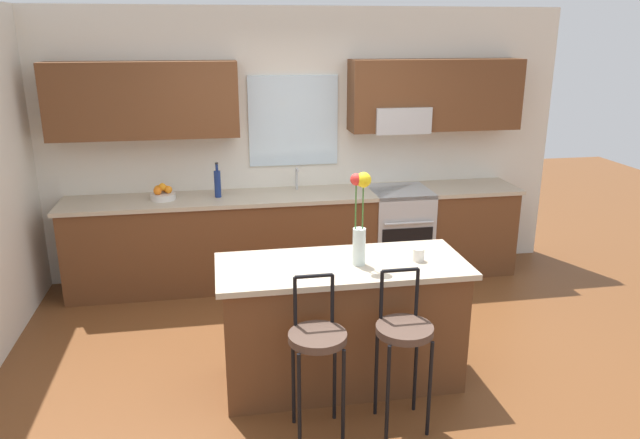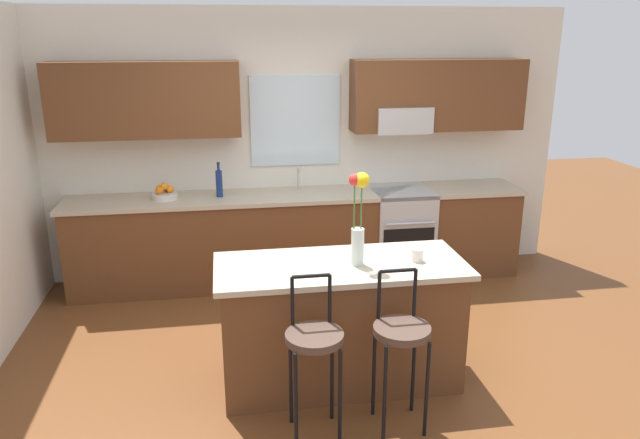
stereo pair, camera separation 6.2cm
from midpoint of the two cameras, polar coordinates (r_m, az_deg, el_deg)
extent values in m
plane|color=brown|center=(4.79, 1.23, -13.48)|extent=(14.00, 14.00, 0.00)
cube|color=silver|center=(6.25, -2.12, 7.14)|extent=(5.60, 0.12, 2.70)
cube|color=brown|center=(5.95, -15.90, 10.84)|extent=(1.75, 0.34, 0.70)
cube|color=brown|center=(6.30, 11.35, 11.49)|extent=(1.75, 0.34, 0.70)
cube|color=silver|center=(6.15, -2.06, 9.32)|extent=(0.90, 0.03, 0.90)
cube|color=#B7BABC|center=(6.18, 8.00, 9.39)|extent=(0.56, 0.36, 0.26)
cube|color=brown|center=(6.14, -1.61, -1.84)|extent=(4.50, 0.60, 0.88)
cube|color=#BCAD93|center=(6.00, -1.64, 2.31)|extent=(4.56, 0.64, 0.04)
cube|color=#B7BABC|center=(6.02, -1.56, 1.85)|extent=(0.54, 0.38, 0.11)
cylinder|color=#B7BABC|center=(6.13, -1.78, 3.87)|extent=(0.02, 0.02, 0.22)
cylinder|color=#B7BABC|center=(6.04, -1.72, 4.75)|extent=(0.02, 0.12, 0.02)
cube|color=#B7BABC|center=(6.33, 7.87, -1.22)|extent=(0.60, 0.60, 0.92)
cube|color=black|center=(6.08, 8.65, -2.62)|extent=(0.52, 0.02, 0.40)
cylinder|color=#B7BABC|center=(5.97, 8.86, -0.39)|extent=(0.50, 0.02, 0.02)
cube|color=brown|center=(4.39, 2.33, -10.01)|extent=(1.67, 0.65, 0.88)
cube|color=#BCAD93|center=(4.20, 2.40, -4.43)|extent=(1.75, 0.73, 0.04)
cylinder|color=black|center=(3.77, -1.81, -16.94)|extent=(0.02, 0.02, 0.66)
cylinder|color=black|center=(3.81, 2.39, -16.57)|extent=(0.02, 0.02, 0.66)
cylinder|color=black|center=(4.00, -2.33, -14.78)|extent=(0.02, 0.02, 0.66)
cylinder|color=black|center=(4.03, 1.60, -14.46)|extent=(0.02, 0.02, 0.66)
cylinder|color=#4C382D|center=(3.72, -0.04, -11.08)|extent=(0.36, 0.36, 0.05)
cylinder|color=black|center=(3.74, -2.15, -7.74)|extent=(0.02, 0.02, 0.32)
cylinder|color=black|center=(3.77, 1.40, -7.50)|extent=(0.02, 0.02, 0.32)
cylinder|color=black|center=(3.69, -0.37, -5.37)|extent=(0.23, 0.02, 0.02)
cylinder|color=black|center=(3.87, 6.62, -16.11)|extent=(0.02, 0.02, 0.66)
cylinder|color=black|center=(3.94, 10.55, -15.60)|extent=(0.02, 0.02, 0.66)
cylinder|color=black|center=(4.09, 5.58, -14.07)|extent=(0.02, 0.02, 0.66)
cylinder|color=black|center=(4.16, 9.29, -13.65)|extent=(0.02, 0.02, 0.66)
cylinder|color=#4C382D|center=(3.84, 8.23, -10.34)|extent=(0.36, 0.36, 0.05)
cylinder|color=black|center=(3.84, 6.08, -7.15)|extent=(0.02, 0.02, 0.32)
cylinder|color=black|center=(3.91, 9.42, -6.86)|extent=(0.02, 0.02, 0.32)
cylinder|color=black|center=(3.81, 7.86, -4.81)|extent=(0.23, 0.02, 0.02)
cylinder|color=silver|center=(4.13, 4.01, -2.60)|extent=(0.09, 0.09, 0.26)
cylinder|color=#3D722D|center=(4.07, 4.35, 0.18)|extent=(0.01, 0.01, 0.52)
sphere|color=yellow|center=(4.00, 4.44, 3.76)|extent=(0.10, 0.10, 0.10)
cylinder|color=#3D722D|center=(4.06, 3.68, 0.19)|extent=(0.01, 0.01, 0.53)
sphere|color=red|center=(3.99, 3.75, 3.79)|extent=(0.08, 0.08, 0.08)
cylinder|color=silver|center=(4.27, 9.62, -3.35)|extent=(0.08, 0.08, 0.09)
cylinder|color=silver|center=(5.97, -14.19, 2.18)|extent=(0.24, 0.24, 0.06)
sphere|color=orange|center=(5.95, -13.72, 2.81)|extent=(0.07, 0.07, 0.07)
sphere|color=orange|center=(6.00, -14.04, 2.91)|extent=(0.07, 0.07, 0.07)
sphere|color=orange|center=(5.99, -14.63, 2.84)|extent=(0.08, 0.08, 0.08)
sphere|color=orange|center=(5.92, -14.68, 2.69)|extent=(0.08, 0.08, 0.08)
sphere|color=orange|center=(5.94, -14.26, 3.07)|extent=(0.07, 0.07, 0.07)
cylinder|color=navy|center=(5.92, -9.23, 3.36)|extent=(0.06, 0.06, 0.26)
cylinder|color=navy|center=(5.88, -9.30, 4.91)|extent=(0.03, 0.03, 0.07)
cylinder|color=black|center=(5.87, -9.32, 5.29)|extent=(0.03, 0.03, 0.02)
camera|label=1|loc=(0.03, -89.63, 0.11)|focal=33.79mm
camera|label=2|loc=(0.03, 90.37, -0.11)|focal=33.79mm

